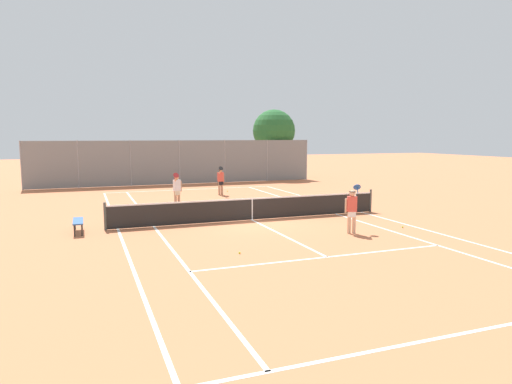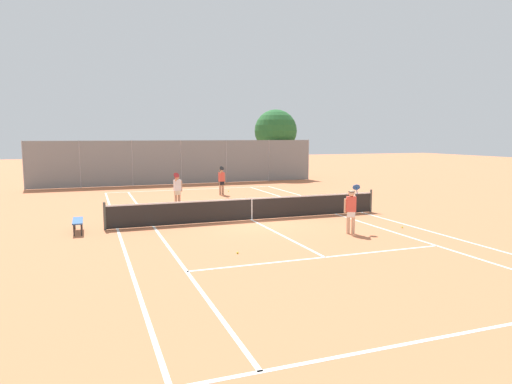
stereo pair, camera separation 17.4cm
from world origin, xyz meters
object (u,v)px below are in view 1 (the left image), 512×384
loose_tennis_ball_1 (227,191)px  loose_tennis_ball_2 (240,253)px  courtside_bench (78,222)px  tree_behind_left (275,132)px  tennis_net (252,208)px  loose_tennis_ball_3 (403,227)px  player_far_right (221,180)px  player_far_left (177,189)px  player_near_side (352,209)px  loose_tennis_ball_0 (286,212)px

loose_tennis_ball_1 → loose_tennis_ball_2: same height
courtside_bench → tree_behind_left: size_ratio=0.26×
courtside_bench → tennis_net: bearing=0.9°
loose_tennis_ball_3 → courtside_bench: (-11.84, 3.51, 0.38)m
loose_tennis_ball_1 → player_far_right: bearing=-120.9°
player_far_left → loose_tennis_ball_1: bearing=50.9°
player_far_right → loose_tennis_ball_1: (0.87, 1.46, -0.89)m
player_near_side → loose_tennis_ball_2: (-4.79, -1.32, -0.89)m
loose_tennis_ball_3 → courtside_bench: 12.36m
tennis_net → loose_tennis_ball_3: (4.93, -3.62, -0.48)m
player_near_side → player_far_left: same height
loose_tennis_ball_3 → player_far_left: bearing=131.0°
loose_tennis_ball_2 → courtside_bench: courtside_bench is taller
player_near_side → loose_tennis_ball_3: bearing=4.3°
loose_tennis_ball_1 → player_near_side: bearing=-87.8°
player_far_left → loose_tennis_ball_0: bearing=-39.6°
loose_tennis_ball_1 → courtside_bench: size_ratio=0.04×
player_far_right → loose_tennis_ball_2: bearing=-104.0°
tennis_net → tree_behind_left: bearing=64.1°
loose_tennis_ball_0 → loose_tennis_ball_2: bearing=-125.2°
player_far_left → loose_tennis_ball_2: size_ratio=26.88×
player_near_side → tree_behind_left: bearing=74.3°
tennis_net → loose_tennis_ball_2: tennis_net is taller
loose_tennis_ball_3 → tree_behind_left: (3.53, 21.08, 3.85)m
player_far_left → courtside_bench: (-4.62, -4.80, -0.52)m
player_far_left → player_far_right: size_ratio=1.00×
loose_tennis_ball_0 → player_far_left: bearing=140.4°
player_near_side → tennis_net: bearing=123.2°
loose_tennis_ball_2 → player_far_left: bearing=90.0°
player_near_side → loose_tennis_ball_1: 13.76m
tennis_net → loose_tennis_ball_2: (-2.30, -5.12, -0.48)m
courtside_bench → loose_tennis_ball_0: bearing=7.5°
loose_tennis_ball_1 → tree_behind_left: 10.67m
player_far_right → loose_tennis_ball_3: player_far_right is taller
player_far_left → player_far_right: same height
player_far_left → courtside_bench: 6.68m
player_far_right → tree_behind_left: bearing=50.7°
player_far_left → loose_tennis_ball_3: bearing=-49.0°
player_far_left → tree_behind_left: 16.95m
loose_tennis_ball_0 → loose_tennis_ball_2: 7.59m
tennis_net → player_far_left: 5.24m
tree_behind_left → player_far_left: bearing=-130.1°
tennis_net → player_near_side: (2.49, -3.81, 0.42)m
courtside_bench → loose_tennis_ball_3: bearing=-16.5°
tennis_net → player_far_left: size_ratio=6.76×
tree_behind_left → loose_tennis_ball_1: bearing=-130.8°
loose_tennis_ball_0 → loose_tennis_ball_1: (-0.12, 8.84, 0.00)m
player_far_right → courtside_bench: player_far_right is taller
tennis_net → player_far_right: player_far_right is taller
loose_tennis_ball_1 → courtside_bench: bearing=-131.5°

